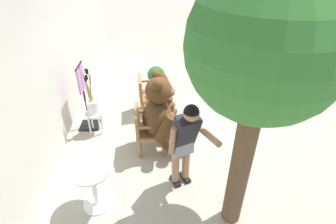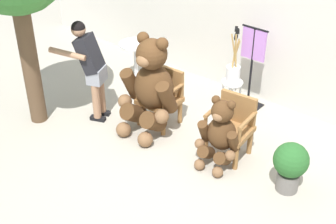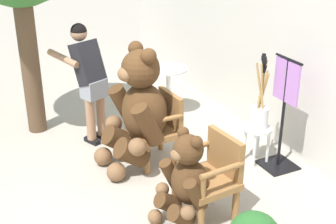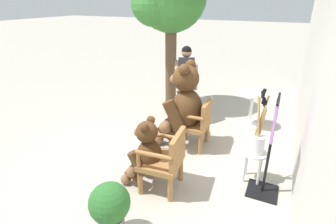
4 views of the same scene
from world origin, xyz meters
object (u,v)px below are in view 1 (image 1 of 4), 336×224
at_px(teddy_bear_large, 162,115).
at_px(clothing_display_stand, 84,96).
at_px(brush_bucket, 92,104).
at_px(patio_tree, 266,50).
at_px(white_stool, 95,117).
at_px(person_visitor, 185,139).
at_px(wooden_chair_left, 147,128).
at_px(round_side_table, 93,183).
at_px(potted_plant, 156,77).
at_px(wooden_chair_right, 148,94).
at_px(teddy_bear_small, 162,93).

bearing_deg(teddy_bear_large, clothing_display_stand, 63.03).
height_order(brush_bucket, patio_tree, patio_tree).
bearing_deg(white_stool, person_visitor, -132.14).
height_order(wooden_chair_left, white_stool, wooden_chair_left).
relative_size(round_side_table, clothing_display_stand, 0.53).
bearing_deg(patio_tree, person_visitor, 50.29).
relative_size(teddy_bear_large, round_side_table, 2.08).
distance_m(round_side_table, potted_plant, 3.57).
bearing_deg(wooden_chair_left, teddy_bear_large, -88.53).
distance_m(wooden_chair_right, round_side_table, 2.57).
height_order(wooden_chair_left, patio_tree, patio_tree).
distance_m(teddy_bear_large, clothing_display_stand, 1.68).
bearing_deg(potted_plant, white_stool, 143.44).
bearing_deg(person_visitor, wooden_chair_right, 14.71).
relative_size(teddy_bear_small, brush_bucket, 1.08).
height_order(round_side_table, potted_plant, round_side_table).
bearing_deg(teddy_bear_small, clothing_display_stand, 107.45).
xyz_separation_m(teddy_bear_large, potted_plant, (2.21, 0.09, -0.34)).
relative_size(brush_bucket, patio_tree, 0.29).
xyz_separation_m(person_visitor, clothing_display_stand, (1.67, 1.80, -0.20)).
bearing_deg(teddy_bear_large, patio_tree, -146.69).
height_order(teddy_bear_small, potted_plant, teddy_bear_small).
xyz_separation_m(person_visitor, potted_plant, (3.12, 0.39, -0.53)).
bearing_deg(potted_plant, patio_tree, -164.15).
distance_m(brush_bucket, clothing_display_stand, 0.28).
relative_size(wooden_chair_left, wooden_chair_right, 1.00).
height_order(brush_bucket, potted_plant, brush_bucket).
xyz_separation_m(wooden_chair_left, brush_bucket, (0.56, 1.05, 0.20)).
distance_m(patio_tree, clothing_display_stand, 3.71).
bearing_deg(brush_bucket, round_side_table, -169.66).
bearing_deg(round_side_table, patio_tree, -96.42).
bearing_deg(teddy_bear_small, round_side_table, 157.57).
distance_m(wooden_chair_right, person_visitor, 2.26).
bearing_deg(teddy_bear_large, teddy_bear_small, -1.52).
xyz_separation_m(wooden_chair_right, patio_tree, (-2.69, -1.22, 1.94)).
relative_size(teddy_bear_large, person_visitor, 0.96).
height_order(teddy_bear_small, brush_bucket, brush_bucket).
relative_size(wooden_chair_left, person_visitor, 0.55).
bearing_deg(brush_bucket, teddy_bear_small, -62.90).
distance_m(person_visitor, potted_plant, 3.19).
height_order(patio_tree, potted_plant, patio_tree).
height_order(wooden_chair_left, brush_bucket, brush_bucket).
relative_size(teddy_bear_large, teddy_bear_small, 1.51).
distance_m(teddy_bear_large, patio_tree, 2.41).
height_order(teddy_bear_small, round_side_table, teddy_bear_small).
xyz_separation_m(wooden_chair_right, clothing_display_stand, (-0.47, 1.24, 0.26)).
bearing_deg(wooden_chair_left, potted_plant, -4.55).
bearing_deg(wooden_chair_left, wooden_chair_right, -0.01).
bearing_deg(wooden_chair_right, person_visitor, -165.29).
relative_size(white_stool, clothing_display_stand, 0.34).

